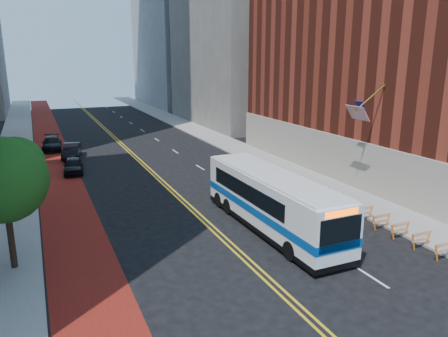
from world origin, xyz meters
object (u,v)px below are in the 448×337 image
object	(u,v)px
street_tree	(4,176)
transit_bus	(271,200)
car_a	(73,165)
car_b	(72,151)
car_c	(52,143)

from	to	relation	value
street_tree	transit_bus	bearing A→B (deg)	-1.81
car_a	car_b	size ratio (longest dim) A/B	0.89
car_a	car_b	distance (m)	6.55
street_tree	car_a	bearing A→B (deg)	76.44
car_b	car_c	xyz separation A→B (m)	(-1.73, 5.38, -0.03)
street_tree	car_a	xyz separation A→B (m)	(4.52, 18.73, -4.20)
street_tree	car_c	distance (m)	31.09
transit_bus	car_c	world-z (taller)	transit_bus
car_b	car_c	size ratio (longest dim) A/B	0.91
car_b	transit_bus	bearing A→B (deg)	-58.61
transit_bus	car_b	distance (m)	27.49
street_tree	car_c	world-z (taller)	street_tree
car_a	car_b	xyz separation A→B (m)	(0.44, 6.53, 0.06)
transit_bus	car_b	bearing A→B (deg)	109.75
car_c	street_tree	bearing A→B (deg)	-92.23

